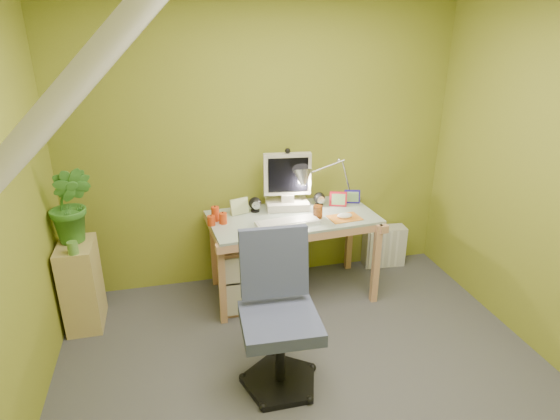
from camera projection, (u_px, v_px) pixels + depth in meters
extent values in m
cube|color=#47474C|center=(319.00, 403.00, 2.80)|extent=(3.20, 3.20, 0.01)
cube|color=olive|center=(263.00, 143.00, 3.79)|extent=(3.20, 0.01, 2.40)
cube|color=white|center=(98.00, 93.00, 1.88)|extent=(1.10, 3.20, 1.10)
cube|color=white|center=(287.00, 222.00, 3.53)|extent=(0.49, 0.20, 0.02)
cube|color=orange|center=(344.00, 218.00, 3.63)|extent=(0.26, 0.20, 0.01)
ellipsoid|color=white|center=(345.00, 216.00, 3.63)|extent=(0.13, 0.09, 0.04)
cylinder|color=brown|center=(318.00, 212.00, 3.63)|extent=(0.08, 0.08, 0.10)
cube|color=#B41322|center=(338.00, 199.00, 3.86)|extent=(0.14, 0.07, 0.12)
cube|color=navy|center=(352.00, 196.00, 3.92)|extent=(0.13, 0.06, 0.11)
cube|color=#AEBC81|center=(239.00, 206.00, 3.69)|extent=(0.15, 0.06, 0.13)
cube|color=tan|center=(82.00, 285.00, 3.41)|extent=(0.24, 0.38, 0.66)
imported|color=#387C29|center=(71.00, 205.00, 3.23)|extent=(0.36, 0.31, 0.56)
cylinder|color=#5B913C|center=(73.00, 248.00, 3.14)|extent=(0.07, 0.07, 0.09)
cube|color=silver|center=(384.00, 246.00, 4.32)|extent=(0.39, 0.18, 0.37)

